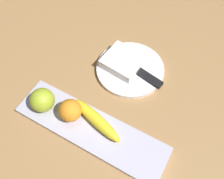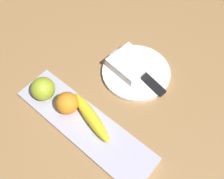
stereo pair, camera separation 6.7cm
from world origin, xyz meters
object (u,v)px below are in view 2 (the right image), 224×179
Objects in this scene: fruit_tray at (84,125)px; orange_near_apple at (67,103)px; apple at (43,89)px; knife at (149,81)px; dinner_plate at (136,72)px; banana at (91,117)px; folded_napkin at (130,63)px.

orange_near_apple is at bearing -5.15° from fruit_tray.
apple is 0.38× the size of knife.
dinner_plate is at bearing -90.00° from fruit_tray.
knife is (-0.05, -0.23, 0.01)m from fruit_tray.
banana reaches higher than folded_napkin.
orange_near_apple is at bearing 74.29° from dinner_plate.
folded_napkin is at bearing 5.34° from knife.
apple is 0.32× the size of dinner_plate.
folded_napkin is (0.03, 0.00, 0.02)m from dinner_plate.
fruit_tray is 0.15m from apple.
folded_napkin is at bearing -116.54° from apple.
fruit_tray is 2.39× the size of knife.
knife reaches higher than fruit_tray.
banana reaches higher than fruit_tray.
folded_napkin is at bearing -83.51° from fruit_tray.
dinner_plate is at bearing 180.00° from folded_napkin.
knife is (-0.08, 0.01, -0.01)m from folded_napkin.
apple is 0.08m from orange_near_apple.
orange_near_apple reaches higher than knife.
apple is 0.27m from folded_napkin.
fruit_tray is at bearing 88.96° from banana.
dinner_plate is (-0.06, -0.23, -0.04)m from orange_near_apple.
dinner_plate is 0.06m from knife.
banana reaches higher than knife.
apple reaches higher than folded_napkin.
apple is 0.31m from knife.
knife is at bearing -130.90° from apple.
banana is 0.80× the size of dinner_plate.
fruit_tray is 6.91× the size of orange_near_apple.
banana is at bearing -167.34° from orange_near_apple.
orange_near_apple reaches higher than dinner_plate.
knife is (-0.05, 0.01, 0.01)m from dinner_plate.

